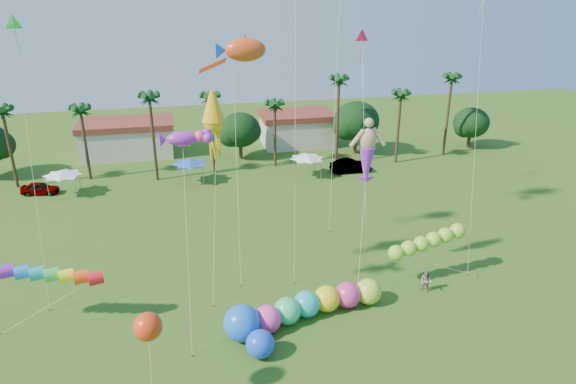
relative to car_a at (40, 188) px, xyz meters
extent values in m
cylinder|color=#3A2819|center=(-3.14, 2.96, 3.81)|extent=(0.36, 0.36, 9.00)
cylinder|color=#3A2819|center=(4.86, 3.96, 3.56)|extent=(0.36, 0.36, 8.50)
cylinder|color=#3A2819|center=(12.86, 1.96, 4.31)|extent=(0.36, 0.36, 10.00)
cylinder|color=#3A2819|center=(19.86, 2.96, 4.06)|extent=(0.36, 0.36, 9.50)
cylinder|color=#3A2819|center=(27.86, 3.96, 3.31)|extent=(0.36, 0.36, 8.00)
cylinder|color=#3A2819|center=(35.86, 2.96, 4.81)|extent=(0.36, 0.36, 11.00)
cylinder|color=#3A2819|center=(43.86, 1.96, 3.81)|extent=(0.36, 0.36, 9.00)
cylinder|color=#3A2819|center=(51.86, 3.96, 4.56)|extent=(0.36, 0.36, 10.50)
sphere|color=#113814|center=(23.86, 7.96, 3.34)|extent=(5.46, 5.46, 5.46)
sphere|color=#113814|center=(39.86, 6.96, 3.96)|extent=(6.30, 6.30, 6.30)
sphere|color=#113814|center=(56.86, 5.96, 3.03)|extent=(5.04, 5.04, 5.04)
cube|color=beige|center=(8.86, 12.96, 1.31)|extent=(12.00, 7.00, 4.00)
cube|color=beige|center=(32.86, 12.96, 1.31)|extent=(10.00, 7.00, 4.00)
pyramid|color=white|center=(2.86, -1.04, 2.06)|extent=(3.00, 3.00, 0.60)
pyramid|color=blue|center=(16.86, -0.04, 2.06)|extent=(3.00, 3.00, 0.60)
pyramid|color=white|center=(30.86, -1.04, 2.06)|extent=(3.00, 3.00, 0.60)
imported|color=#4C4C54|center=(0.00, 0.00, 0.00)|extent=(4.25, 2.22, 1.38)
imported|color=#4C4C54|center=(36.68, -0.46, 0.14)|extent=(5.06, 1.78, 1.66)
imported|color=gray|center=(33.57, -27.68, 0.25)|extent=(1.12, 1.16, 1.89)
sphere|color=#FF439F|center=(20.81, -29.88, 0.28)|extent=(1.95, 1.95, 1.95)
sphere|color=#32D777|center=(22.32, -29.23, 0.28)|extent=(1.95, 1.95, 1.95)
sphere|color=#19B1AF|center=(23.86, -28.71, 0.28)|extent=(1.95, 1.95, 1.95)
sphere|color=yellow|center=(25.45, -28.38, 0.28)|extent=(1.95, 1.95, 1.95)
sphere|color=#DA338A|center=(27.08, -28.22, 0.28)|extent=(1.95, 1.95, 1.95)
sphere|color=#BCE232|center=(28.72, -28.13, 0.28)|extent=(1.95, 1.95, 1.95)
sphere|color=blue|center=(19.02, -30.32, 0.55)|extent=(3.00, 3.00, 2.49)
sphere|color=blue|center=(19.91, -32.30, 0.24)|extent=(1.86, 1.86, 1.86)
cylinder|color=red|center=(8.00, -26.63, 2.99)|extent=(6.69, 1.50, 0.90)
cylinder|color=silver|center=(6.30, -26.52, 1.15)|extent=(6.73, 0.24, 3.70)
cylinder|color=brown|center=(2.95, -26.42, -0.61)|extent=(0.08, 0.08, 0.16)
ellipsoid|color=#8BDA30|center=(31.55, -26.27, 2.18)|extent=(6.81, 1.81, 1.47)
cylinder|color=silver|center=(35.15, -26.38, 0.74)|extent=(7.21, 0.26, 2.89)
cylinder|color=brown|center=(38.75, -26.50, -0.61)|extent=(0.08, 0.08, 0.16)
sphere|color=red|center=(13.58, -35.53, 4.93)|extent=(1.73, 1.73, 1.52)
cylinder|color=silver|center=(13.50, -36.09, 2.12)|extent=(0.19, 1.15, 5.63)
cylinder|color=silver|center=(28.55, -26.48, 4.43)|extent=(1.93, 4.61, 10.25)
cylinder|color=brown|center=(27.60, -28.77, -0.61)|extent=(0.08, 0.08, 0.16)
ellipsoid|color=#D94618|center=(21.32, -19.04, 16.82)|extent=(4.91, 2.93, 1.94)
cylinder|color=silver|center=(20.53, -21.50, 8.06)|extent=(1.61, 4.96, 17.51)
cylinder|color=brown|center=(19.73, -23.97, -0.61)|extent=(0.08, 0.08, 0.16)
cylinder|color=silver|center=(24.72, -21.04, 12.46)|extent=(1.64, 6.90, 26.31)
cylinder|color=brown|center=(23.92, -24.48, -0.61)|extent=(0.08, 0.08, 0.16)
cone|color=#FFAE14|center=(18.38, -23.10, 12.41)|extent=(2.01, 2.01, 4.66)
cylinder|color=silver|center=(17.87, -24.67, 5.86)|extent=(1.05, 3.15, 13.11)
cylinder|color=brown|center=(17.36, -26.23, -0.61)|extent=(0.08, 0.08, 0.16)
ellipsoid|color=purple|center=(16.11, -26.75, 12.40)|extent=(3.63, 2.41, 1.31)
cylinder|color=silver|center=(15.87, -29.11, 5.85)|extent=(0.51, 4.74, 13.09)
cylinder|color=brown|center=(15.63, -31.46, -0.61)|extent=(0.08, 0.08, 0.16)
cone|color=red|center=(31.70, -15.79, 17.26)|extent=(1.35, 0.32, 1.35)
cylinder|color=silver|center=(31.56, -18.20, 8.28)|extent=(0.32, 4.86, 17.95)
cylinder|color=brown|center=(31.41, -20.62, -0.61)|extent=(0.08, 0.08, 0.16)
cylinder|color=silver|center=(38.15, -24.48, 10.23)|extent=(0.20, 3.48, 21.85)
cylinder|color=brown|center=(38.06, -26.21, -0.61)|extent=(0.08, 0.08, 0.16)
cone|color=#34DE3C|center=(6.03, -20.76, 19.03)|extent=(1.25, 0.40, 1.22)
cylinder|color=silver|center=(5.86, -22.49, 9.17)|extent=(0.38, 3.49, 19.73)
cylinder|color=brown|center=(5.68, -24.22, -0.61)|extent=(0.08, 0.08, 0.16)
cylinder|color=silver|center=(30.13, -13.82, 11.56)|extent=(1.82, 4.85, 24.51)
cylinder|color=brown|center=(29.24, -16.23, -0.61)|extent=(0.08, 0.08, 0.16)
camera|label=1|loc=(16.04, -58.54, 21.38)|focal=32.00mm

